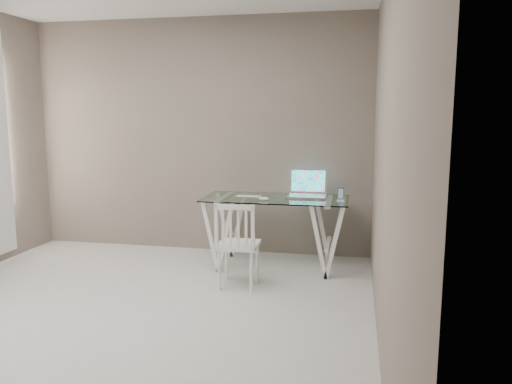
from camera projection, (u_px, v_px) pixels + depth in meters
room at (95, 100)px, 3.62m from camera, size 4.50×4.52×2.71m
desk at (276, 232)px, 5.25m from camera, size 1.50×0.70×0.75m
chair at (237, 241)px, 4.60m from camera, size 0.38×0.38×0.81m
laptop at (307, 190)px, 5.31m from camera, size 0.40×0.34×0.28m
keyboard at (249, 196)px, 5.27m from camera, size 0.27×0.12×0.01m
mouse at (264, 199)px, 5.05m from camera, size 0.11×0.06×0.03m
phone_dock at (341, 197)px, 5.02m from camera, size 0.07×0.07×0.13m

